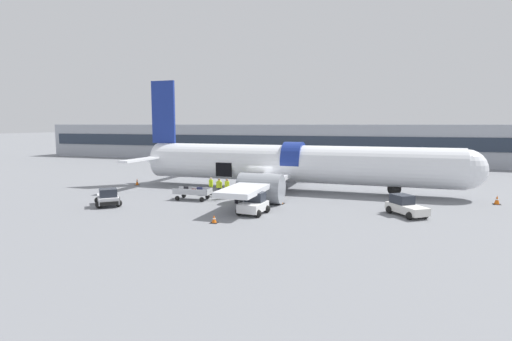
% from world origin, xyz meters
% --- Properties ---
extents(ground_plane, '(500.00, 500.00, 0.00)m').
position_xyz_m(ground_plane, '(0.00, 0.00, 0.00)').
color(ground_plane, slate).
extents(terminal_strip, '(108.64, 11.04, 6.46)m').
position_xyz_m(terminal_strip, '(0.00, 34.72, 3.23)').
color(terminal_strip, '#9EA3AD').
rests_on(terminal_strip, ground_plane).
extents(airplane, '(34.39, 27.10, 11.18)m').
position_xyz_m(airplane, '(2.41, 2.32, 2.54)').
color(airplane, white).
rests_on(airplane, ground_plane).
extents(baggage_tug_lead, '(2.16, 2.65, 1.56)m').
position_xyz_m(baggage_tug_lead, '(2.58, -8.88, 0.66)').
color(baggage_tug_lead, white).
rests_on(baggage_tug_lead, ground_plane).
extents(baggage_tug_mid, '(3.08, 3.17, 1.42)m').
position_xyz_m(baggage_tug_mid, '(-9.51, -9.84, 0.62)').
color(baggage_tug_mid, silver).
rests_on(baggage_tug_mid, ground_plane).
extents(baggage_tug_rear, '(3.04, 3.40, 1.44)m').
position_xyz_m(baggage_tug_rear, '(13.07, -5.85, 0.63)').
color(baggage_tug_rear, silver).
rests_on(baggage_tug_rear, ground_plane).
extents(baggage_cart_loading, '(4.16, 1.86, 1.15)m').
position_xyz_m(baggage_cart_loading, '(-4.18, -5.43, 0.55)').
color(baggage_cart_loading, '#B7BABF').
rests_on(baggage_cart_loading, ground_plane).
extents(ground_crew_loader_a, '(0.57, 0.54, 1.73)m').
position_xyz_m(ground_crew_loader_a, '(-0.04, -5.70, 0.91)').
color(ground_crew_loader_a, black).
rests_on(ground_crew_loader_a, ground_plane).
extents(ground_crew_loader_b, '(0.57, 0.41, 1.65)m').
position_xyz_m(ground_crew_loader_b, '(-2.71, -3.20, 0.87)').
color(ground_crew_loader_b, '#1E2338').
rests_on(ground_crew_loader_b, ground_plane).
extents(ground_crew_driver, '(0.51, 0.62, 1.79)m').
position_xyz_m(ground_crew_driver, '(-1.56, -4.10, 0.94)').
color(ground_crew_driver, '#1E2338').
rests_on(ground_crew_driver, ground_plane).
extents(ground_crew_supervisor, '(0.52, 0.52, 1.63)m').
position_xyz_m(ground_crew_supervisor, '(-3.73, -2.76, 0.86)').
color(ground_crew_supervisor, black).
rests_on(ground_crew_supervisor, ground_plane).
extents(safety_cone_nose, '(0.57, 0.57, 0.75)m').
position_xyz_m(safety_cone_nose, '(20.28, 0.75, 0.35)').
color(safety_cone_nose, black).
rests_on(safety_cone_nose, ground_plane).
extents(safety_cone_engine_left, '(0.47, 0.47, 0.55)m').
position_xyz_m(safety_cone_engine_left, '(1.00, -12.34, 0.25)').
color(safety_cone_engine_left, black).
rests_on(safety_cone_engine_left, ground_plane).
extents(safety_cone_wingtip, '(0.64, 0.64, 0.68)m').
position_xyz_m(safety_cone_wingtip, '(3.46, -4.70, 0.32)').
color(safety_cone_wingtip, black).
rests_on(safety_cone_wingtip, ground_plane).
extents(safety_cone_tail, '(0.45, 0.45, 0.74)m').
position_xyz_m(safety_cone_tail, '(-13.83, 0.13, 0.35)').
color(safety_cone_tail, black).
rests_on(safety_cone_tail, ground_plane).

